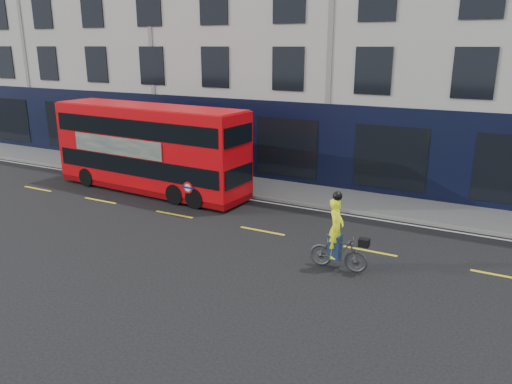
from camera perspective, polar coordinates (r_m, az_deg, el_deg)
The scene contains 8 objects.
ground at distance 17.13m, azimuth -1.57°, elevation -6.06°, with size 120.00×120.00×0.00m, color black.
pavement at distance 22.67m, azimuth 6.51°, elevation -0.32°, with size 60.00×3.00×0.12m, color slate.
kerb at distance 21.34m, azimuth 5.02°, elevation -1.34°, with size 60.00×0.12×0.13m, color gray.
building_terrace at distance 27.85m, azimuth 12.15°, elevation 18.01°, with size 50.00×10.07×15.00m.
road_edge_line at distance 21.09m, azimuth 4.70°, elevation -1.72°, with size 58.00×0.10×0.01m, color silver.
lane_dashes at distance 18.36m, azimuth 0.73°, elevation -4.47°, with size 58.00×0.12×0.01m, color gold, non-canonical shape.
bus at distance 23.39m, azimuth -12.03°, elevation 4.93°, with size 9.99×2.88×3.97m.
cyclist at distance 15.27m, azimuth 9.31°, elevation -5.83°, with size 1.82×0.68×2.45m.
Camera 1 is at (7.80, -13.78, 6.54)m, focal length 35.00 mm.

